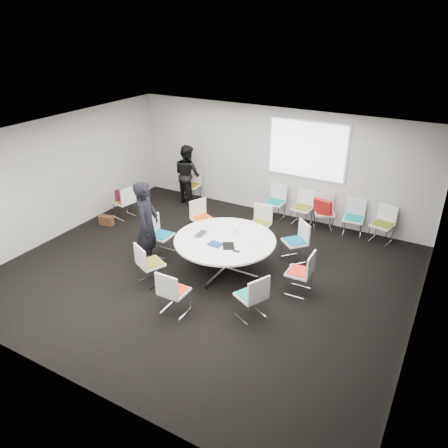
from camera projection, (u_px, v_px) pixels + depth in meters
The scene contains 31 objects.
room_shell at pixel (209, 212), 8.41m from camera, with size 8.08×7.08×2.88m.
conference_table at pixel (225, 248), 8.93m from camera, with size 2.07×2.07×0.73m.
projection_screen at pixel (307, 150), 10.61m from camera, with size 1.90×0.03×1.35m, color white.
chair_ring_a at pixel (299, 280), 8.31m from camera, with size 0.46×0.47×0.88m.
chair_ring_b at pixel (295, 249), 9.41m from camera, with size 0.64×0.64×0.88m.
chair_ring_c at pixel (259, 231), 10.16m from camera, with size 0.46×0.45×0.88m.
chair_ring_d at pixel (203, 225), 10.44m from camera, with size 0.60×0.60×0.88m.
chair_ring_e at pixel (161, 242), 9.67m from camera, with size 0.46×0.47×0.88m.
chair_ring_f at pixel (151, 271), 8.59m from camera, with size 0.60×0.60×0.88m.
chair_ring_g at pixel (174, 299), 7.74m from camera, with size 0.46×0.45×0.88m.
chair_ring_h at pixel (251, 304), 7.63m from camera, with size 0.61×0.61×0.88m.
chair_back_a at pixel (275, 208), 11.35m from camera, with size 0.47×0.46×0.88m.
chair_back_b at pixel (302, 214), 11.02m from camera, with size 0.48×0.47×0.88m.
chair_back_c at pixel (323, 219), 10.77m from camera, with size 0.60×0.60×0.88m.
chair_back_d at pixel (353, 225), 10.46m from camera, with size 0.51×0.50×0.88m.
chair_back_e at pixel (381, 231), 10.16m from camera, with size 0.54×0.53×0.88m.
chair_spare_left at pixel (125, 208), 11.38m from camera, with size 0.53×0.54×0.88m.
chair_person_back at pixel (191, 191), 12.46m from camera, with size 0.50×0.49×0.88m.
person_main at pixel (147, 225), 8.91m from camera, with size 0.69×0.45×1.89m, color black.
person_back at pixel (187, 174), 12.09m from camera, with size 0.81×0.63×1.66m, color black.
laptop at pixel (203, 234), 9.00m from camera, with size 0.34×0.22×0.03m, color #333338.
laptop_lid at pixel (208, 226), 9.08m from camera, with size 0.30×0.02×0.22m, color silver.
notebook_black at pixel (228, 246), 8.56m from camera, with size 0.22×0.30×0.02m, color black.
tablet_folio at pixel (215, 244), 8.62m from camera, with size 0.26×0.20×0.03m, color navy.
papers_right at pixel (255, 237), 8.90m from camera, with size 0.30×0.21×0.00m, color white.
papers_front at pixel (252, 252), 8.36m from camera, with size 0.30×0.21×0.00m, color silver.
cup at pixel (235, 231), 9.06m from camera, with size 0.08×0.08×0.09m, color white.
phone at pixel (236, 251), 8.38m from camera, with size 0.14×0.07×0.01m, color black.
maroon_bag at pixel (123, 195), 11.24m from camera, with size 0.40×0.14×0.28m, color #451227.
brown_bag at pixel (106, 220), 11.06m from camera, with size 0.36×0.16×0.24m, color #482917.
red_jacket at pixel (323, 206), 10.41m from camera, with size 0.44×0.10×0.35m, color maroon.
Camera 1 is at (4.10, -6.54, 4.86)m, focal length 35.00 mm.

